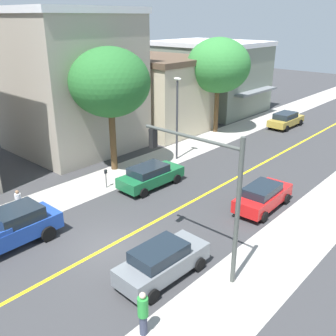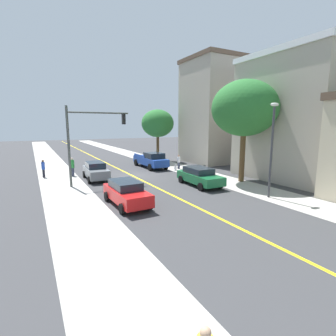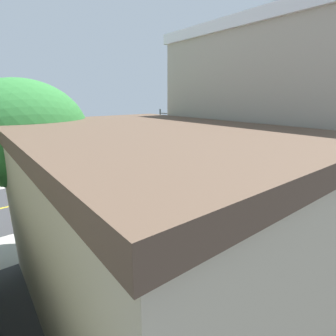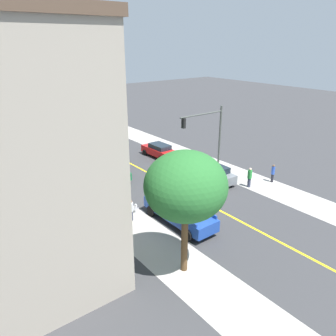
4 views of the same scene
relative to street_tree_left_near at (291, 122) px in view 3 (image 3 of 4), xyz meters
name	(u,v)px [view 3 (image 3 of 4)]	position (x,y,z in m)	size (l,w,h in m)	color
ground_plane	(202,164)	(6.73, 7.91, -5.21)	(140.00, 140.00, 0.00)	#38383A
sidewalk_left	(246,176)	(0.14, 7.91, -5.21)	(3.49, 126.00, 0.01)	#ADA8A0
sidewalk_right	(169,155)	(13.32, 7.91, -5.21)	(3.49, 126.00, 0.01)	#ADA8A0
road_centerline_stripe	(202,164)	(6.73, 7.91, -5.21)	(0.20, 126.00, 0.00)	yellow
tan_rowhouse	(281,140)	(-7.54, 16.18, 0.49)	(9.67, 9.62, 11.37)	#A39989
pale_office_building	(150,220)	(-7.54, 25.36, -1.65)	(12.01, 8.34, 7.09)	beige
street_tree_left_near	(291,122)	(0.00, 0.00, 0.00)	(4.38, 4.38, 7.10)	brown
street_tree_right_corner	(23,134)	(-1.18, 28.24, 1.19)	(5.97, 5.97, 8.95)	brown
street_tree_left_far	(212,119)	(-1.03, 14.97, 1.20)	(5.66, 5.66, 8.85)	brown
fire_hydrant	(240,169)	(1.41, 7.35, -4.84)	(0.44, 0.24, 0.75)	silver
parking_meter	(210,174)	(1.16, 12.40, -4.36)	(0.12, 0.18, 1.28)	#4C4C51
traffic_light_mast	(167,127)	(11.22, 9.83, -0.87)	(5.16, 0.32, 6.52)	#474C47
street_lamp	(147,152)	(1.03, 19.76, -1.22)	(0.70, 0.36, 6.46)	#38383D
red_sedan_right_curb	(125,163)	(10.38, 16.70, -4.40)	(2.02, 4.48, 1.54)	red
grey_sedan_right_curb	(182,153)	(10.33, 8.01, -4.37)	(2.06, 4.46, 1.62)	slate
green_sedan_left_curb	(180,174)	(3.24, 14.51, -4.42)	(2.17, 4.71, 1.51)	#196638
blue_pickup_truck	(244,158)	(3.06, 4.39, -4.27)	(2.23, 6.13, 1.87)	#1E429E
pedestrian_yellow_shirt	(0,176)	(13.08, 28.55, -4.36)	(0.31, 0.31, 1.61)	brown
pedestrian_white_shirt	(251,166)	(0.55, 6.59, -4.36)	(0.35, 0.35, 1.63)	#33384C
pedestrian_green_shirt	(189,147)	(11.99, 5.23, -4.25)	(0.39, 0.39, 1.82)	#33384C
pedestrian_blue_shirt	(181,145)	(14.56, 4.64, -4.29)	(0.31, 0.31, 1.72)	black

